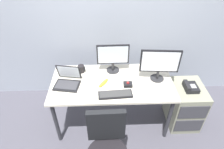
{
  "coord_description": "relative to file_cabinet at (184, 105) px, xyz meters",
  "views": [
    {
      "loc": [
        -0.07,
        -1.95,
        2.41
      ],
      "look_at": [
        0.0,
        0.0,
        0.87
      ],
      "focal_mm": 31.56,
      "sensor_mm": 36.0,
      "label": 1
    }
  ],
  "objects": [
    {
      "name": "file_cabinet",
      "position": [
        0.0,
        0.0,
        0.0
      ],
      "size": [
        0.42,
        0.53,
        0.65
      ],
      "color": "gray",
      "rests_on": "ground"
    },
    {
      "name": "ground_plane",
      "position": [
        -1.04,
        0.05,
        -0.32
      ],
      "size": [
        8.0,
        8.0,
        0.0
      ],
      "primitive_type": "plane",
      "color": "#4B4953"
    },
    {
      "name": "desk_phone",
      "position": [
        -0.01,
        -0.02,
        0.36
      ],
      "size": [
        0.17,
        0.2,
        0.09
      ],
      "color": "black",
      "rests_on": "file_cabinet"
    },
    {
      "name": "keyboard",
      "position": [
        -1.01,
        -0.2,
        0.44
      ],
      "size": [
        0.42,
        0.16,
        0.03
      ],
      "color": "black",
      "rests_on": "desk"
    },
    {
      "name": "laptop",
      "position": [
        -1.6,
        0.03,
        0.48
      ],
      "size": [
        0.35,
        0.32,
        0.24
      ],
      "color": "black",
      "rests_on": "desk"
    },
    {
      "name": "monitor_main",
      "position": [
        -0.44,
        0.09,
        0.68
      ],
      "size": [
        0.49,
        0.18,
        0.44
      ],
      "color": "#262628",
      "rests_on": "desk"
    },
    {
      "name": "trackball_mouse",
      "position": [
        -0.84,
        -0.03,
        0.45
      ],
      "size": [
        0.11,
        0.09,
        0.07
      ],
      "color": "black",
      "rests_on": "desk"
    },
    {
      "name": "back_wall",
      "position": [
        -1.04,
        0.79,
        1.08
      ],
      "size": [
        6.0,
        0.1,
        2.8
      ],
      "primitive_type": "cube",
      "color": "#9DA4B3",
      "rests_on": "ground"
    },
    {
      "name": "cell_phone",
      "position": [
        -1.69,
        0.27,
        0.43
      ],
      "size": [
        0.14,
        0.15,
        0.01
      ],
      "primitive_type": "cube",
      "rotation": [
        0.0,
        0.0,
        0.69
      ],
      "color": "black",
      "rests_on": "desk"
    },
    {
      "name": "banana",
      "position": [
        -1.15,
        0.01,
        0.45
      ],
      "size": [
        0.15,
        0.18,
        0.04
      ],
      "primitive_type": "ellipsoid",
      "rotation": [
        0.0,
        0.0,
        0.94
      ],
      "color": "yellow",
      "rests_on": "desk"
    },
    {
      "name": "paper_notepad",
      "position": [
        -0.47,
        -0.16,
        0.43
      ],
      "size": [
        0.15,
        0.21,
        0.01
      ],
      "primitive_type": "cube",
      "rotation": [
        0.0,
        0.0,
        0.01
      ],
      "color": "white",
      "rests_on": "desk"
    },
    {
      "name": "monitor_side",
      "position": [
        -1.01,
        0.29,
        0.66
      ],
      "size": [
        0.43,
        0.18,
        0.41
      ],
      "color": "#262628",
      "rests_on": "desk"
    },
    {
      "name": "desk",
      "position": [
        -1.04,
        0.05,
        0.35
      ],
      "size": [
        1.58,
        0.77,
        0.75
      ],
      "color": "beige",
      "rests_on": "ground"
    },
    {
      "name": "coffee_mug",
      "position": [
        -1.45,
        0.28,
        0.48
      ],
      "size": [
        0.1,
        0.09,
        0.11
      ],
      "color": "black",
      "rests_on": "desk"
    }
  ]
}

